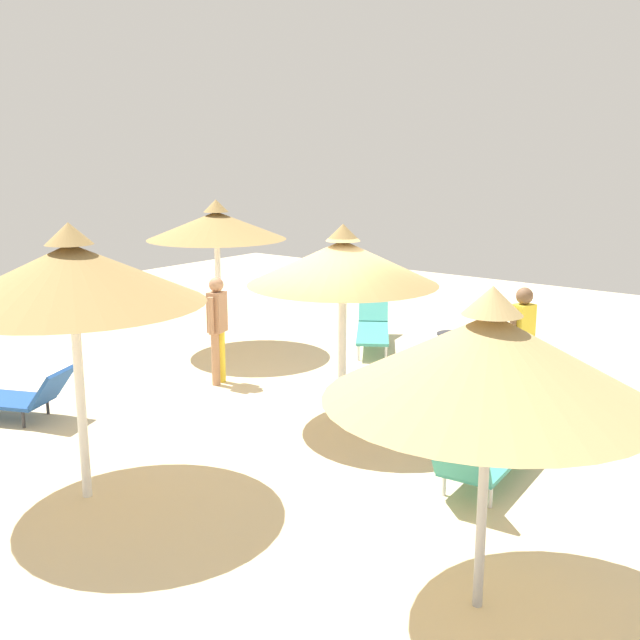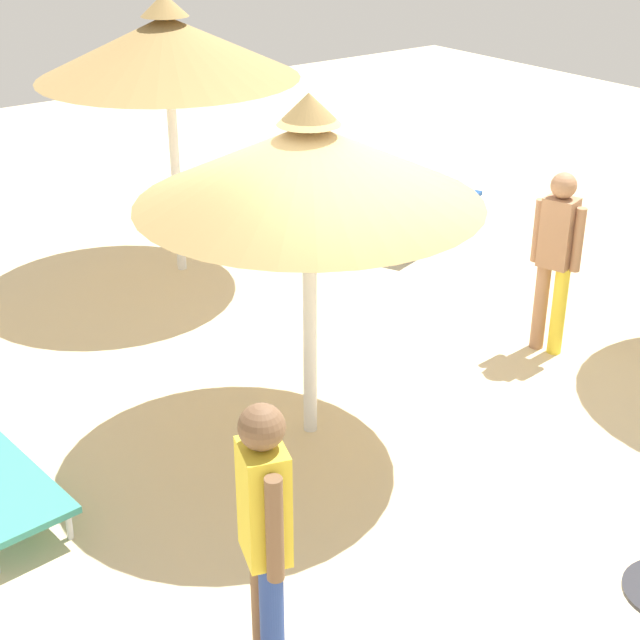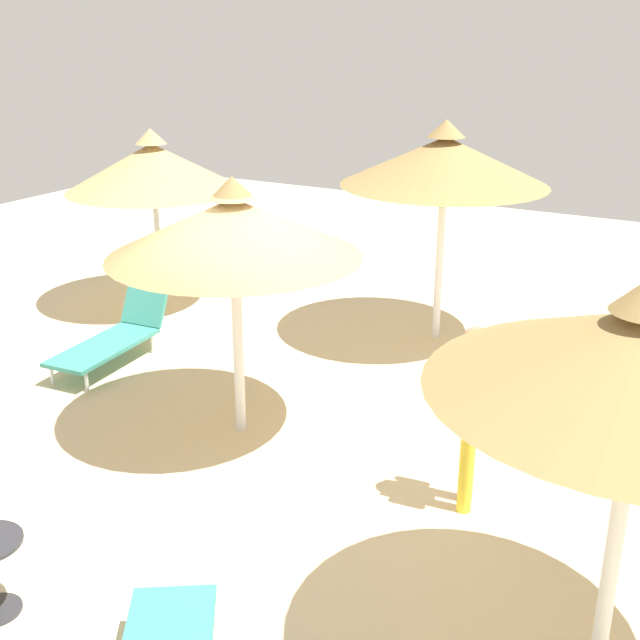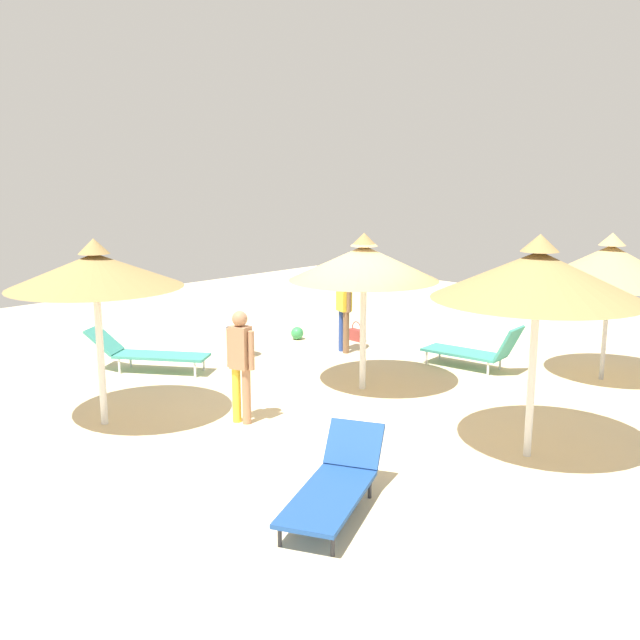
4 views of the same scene
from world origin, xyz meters
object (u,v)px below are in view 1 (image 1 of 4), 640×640
(parasol_umbrella_center, at_px, (343,263))
(person_standing_center, at_px, (217,323))
(parasol_umbrella_front, at_px, (216,226))
(beach_ball, at_px, (567,377))
(person_standing_far_right, at_px, (522,340))
(parasol_umbrella_edge, at_px, (72,274))
(handbag, at_px, (596,404))
(parasol_umbrella_near_left, at_px, (490,358))
(lounge_chair_far_left, at_px, (373,326))
(side_table_round, at_px, (452,345))
(lounge_chair_near_right, at_px, (7,396))
(lounge_chair_back, at_px, (481,456))

(parasol_umbrella_center, relative_size, person_standing_center, 1.58)
(parasol_umbrella_front, height_order, beach_ball, parasol_umbrella_front)
(parasol_umbrella_center, xyz_separation_m, person_standing_far_right, (-1.93, 1.70, -1.16))
(parasol_umbrella_edge, bearing_deg, beach_ball, 159.13)
(person_standing_center, height_order, handbag, person_standing_center)
(parasol_umbrella_near_left, distance_m, parasol_umbrella_edge, 4.27)
(person_standing_far_right, bearing_deg, parasol_umbrella_center, -41.37)
(parasol_umbrella_center, bearing_deg, parasol_umbrella_front, -112.54)
(parasol_umbrella_edge, distance_m, lounge_chair_far_left, 7.52)
(person_standing_center, distance_m, side_table_round, 3.95)
(parasol_umbrella_center, bearing_deg, person_standing_far_right, 138.63)
(parasol_umbrella_edge, relative_size, side_table_round, 4.78)
(parasol_umbrella_front, relative_size, lounge_chair_near_right, 1.34)
(beach_ball, bearing_deg, lounge_chair_near_right, -42.06)
(parasol_umbrella_center, xyz_separation_m, parasol_umbrella_near_left, (2.78, 3.39, -0.09))
(parasol_umbrella_edge, height_order, lounge_chair_far_left, parasol_umbrella_edge)
(lounge_chair_far_left, distance_m, person_standing_center, 3.55)
(parasol_umbrella_front, distance_m, lounge_chair_near_right, 4.79)
(parasol_umbrella_edge, bearing_deg, person_standing_center, -154.79)
(parasol_umbrella_center, height_order, person_standing_far_right, parasol_umbrella_center)
(lounge_chair_far_left, relative_size, side_table_round, 3.65)
(person_standing_far_right, height_order, person_standing_center, person_standing_far_right)
(person_standing_center, bearing_deg, parasol_umbrella_near_left, 63.37)
(parasol_umbrella_front, distance_m, side_table_round, 4.63)
(parasol_umbrella_near_left, distance_m, lounge_chair_far_left, 8.52)
(parasol_umbrella_edge, xyz_separation_m, lounge_chair_near_right, (-0.80, -2.90, -2.08))
(person_standing_far_right, relative_size, person_standing_center, 1.04)
(lounge_chair_back, bearing_deg, person_standing_center, -100.99)
(handbag, bearing_deg, lounge_chair_near_right, -51.23)
(lounge_chair_near_right, distance_m, handbag, 8.14)
(parasol_umbrella_center, distance_m, person_standing_center, 2.83)
(lounge_chair_near_right, height_order, beach_ball, lounge_chair_near_right)
(parasol_umbrella_front, distance_m, beach_ball, 6.46)
(parasol_umbrella_front, xyz_separation_m, side_table_round, (-1.55, 3.93, -1.88))
(lounge_chair_near_right, xyz_separation_m, lounge_chair_far_left, (-6.35, 1.76, 0.05))
(person_standing_center, bearing_deg, person_standing_far_right, 112.10)
(parasol_umbrella_front, bearing_deg, parasol_umbrella_center, 67.46)
(parasol_umbrella_center, bearing_deg, parasol_umbrella_near_left, 50.68)
(lounge_chair_near_right, distance_m, person_standing_far_right, 7.15)
(lounge_chair_far_left, xyz_separation_m, side_table_round, (0.45, 1.90, 0.04))
(parasol_umbrella_edge, bearing_deg, side_table_round, 173.54)
(lounge_chair_back, height_order, lounge_chair_near_right, lounge_chair_back)
(lounge_chair_near_right, bearing_deg, handbag, 128.77)
(handbag, bearing_deg, lounge_chair_far_left, -105.38)
(beach_ball, bearing_deg, parasol_umbrella_edge, -20.87)
(person_standing_center, relative_size, side_table_round, 2.78)
(parasol_umbrella_front, xyz_separation_m, lounge_chair_far_left, (-2.00, 2.04, -1.91))
(beach_ball, bearing_deg, parasol_umbrella_front, -72.95)
(parasol_umbrella_edge, bearing_deg, lounge_chair_back, 130.32)
(lounge_chair_back, xyz_separation_m, lounge_chair_far_left, (-4.41, -4.37, 0.01))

